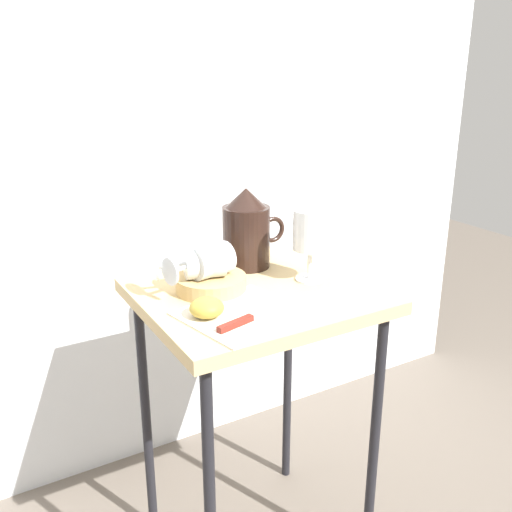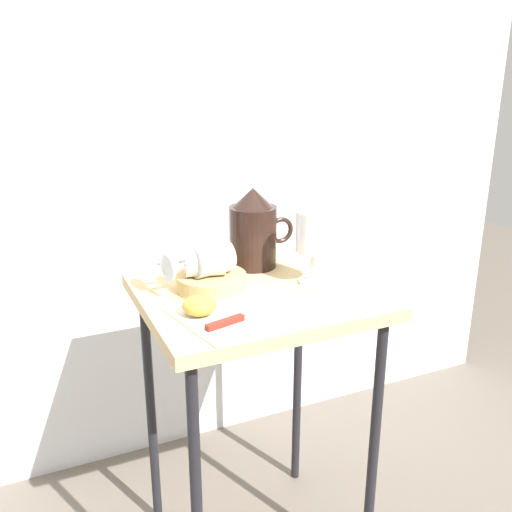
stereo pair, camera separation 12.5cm
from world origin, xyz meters
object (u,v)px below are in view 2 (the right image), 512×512
object	(u,v)px
apple_half_left	(200,305)
knife	(239,319)
basket_tray	(211,282)
pitcher	(253,235)
wine_glass_upright	(314,235)
wine_glass_tipped_far	(202,261)
wine_glass_tipped_near	(209,259)
table	(256,323)

from	to	relation	value
apple_half_left	knife	size ratio (longest dim) A/B	0.33
basket_tray	pitcher	xyz separation A→B (m)	(0.15, 0.10, 0.06)
basket_tray	wine_glass_upright	bearing A→B (deg)	-13.96
wine_glass_tipped_far	pitcher	bearing A→B (deg)	31.18
pitcher	wine_glass_tipped_near	bearing A→B (deg)	-145.93
table	apple_half_left	world-z (taller)	apple_half_left
table	wine_glass_tipped_near	bearing A→B (deg)	154.59
table	wine_glass_upright	xyz separation A→B (m)	(0.14, -0.01, 0.20)
basket_tray	knife	size ratio (longest dim) A/B	0.74
table	basket_tray	xyz separation A→B (m)	(-0.09, 0.05, 0.10)
basket_tray	wine_glass_tipped_far	world-z (taller)	wine_glass_tipped_far
basket_tray	wine_glass_tipped_far	distance (m)	0.06
wine_glass_upright	wine_glass_tipped_near	world-z (taller)	wine_glass_upright
table	wine_glass_upright	world-z (taller)	wine_glass_upright
wine_glass_tipped_near	table	bearing A→B (deg)	-25.41
table	apple_half_left	size ratio (longest dim) A/B	10.39
wine_glass_upright	apple_half_left	world-z (taller)	wine_glass_upright
pitcher	apple_half_left	world-z (taller)	pitcher
pitcher	table	bearing A→B (deg)	-111.75
basket_tray	wine_glass_tipped_near	bearing A→B (deg)	-164.21
pitcher	apple_half_left	distance (m)	0.32
pitcher	wine_glass_upright	world-z (taller)	pitcher
wine_glass_upright	knife	xyz separation A→B (m)	(-0.24, -0.13, -0.11)
wine_glass_tipped_far	wine_glass_tipped_near	bearing A→B (deg)	-4.70
table	pitcher	distance (m)	0.23
knife	wine_glass_tipped_far	bearing A→B (deg)	92.59
table	wine_glass_tipped_far	size ratio (longest dim) A/B	4.47
pitcher	apple_half_left	size ratio (longest dim) A/B	2.84
wine_glass_tipped_near	knife	world-z (taller)	wine_glass_tipped_near
wine_glass_tipped_near	wine_glass_tipped_far	world-z (taller)	wine_glass_tipped_near
basket_tray	apple_half_left	distance (m)	0.15
wine_glass_tipped_far	knife	size ratio (longest dim) A/B	0.77
pitcher	wine_glass_tipped_near	size ratio (longest dim) A/B	1.23
table	wine_glass_tipped_near	world-z (taller)	wine_glass_tipped_near
basket_tray	wine_glass_upright	size ratio (longest dim) A/B	0.93
wine_glass_tipped_near	knife	xyz separation A→B (m)	(-0.01, -0.19, -0.06)
wine_glass_upright	wine_glass_tipped_near	size ratio (longest dim) A/B	1.05
table	pitcher	xyz separation A→B (m)	(0.06, 0.15, 0.16)
wine_glass_tipped_far	wine_glass_upright	bearing A→B (deg)	-12.92
table	pitcher	size ratio (longest dim) A/B	3.66
basket_tray	table	bearing A→B (deg)	-26.96
basket_tray	knife	world-z (taller)	basket_tray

